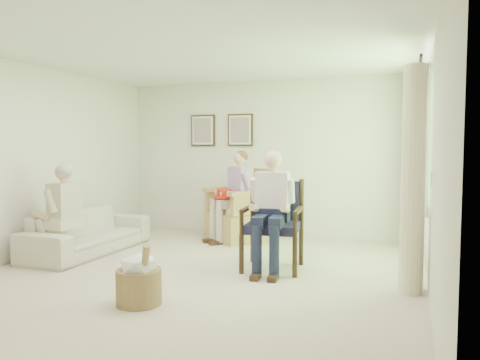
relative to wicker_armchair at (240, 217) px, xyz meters
The scene contains 18 objects.
floor 2.23m from the wicker_armchair, 83.33° to the right, with size 5.50×5.50×0.00m, color beige.
back_wall 1.12m from the wicker_armchair, 65.49° to the left, with size 5.00×0.04×2.60m, color silver.
left_wall 3.27m from the wicker_armchair, 135.72° to the right, with size 0.04×5.50×2.60m, color silver.
right_wall 3.64m from the wicker_armchair, 38.45° to the right, with size 0.04×5.50×2.60m, color silver.
ceiling 3.14m from the wicker_armchair, 83.33° to the right, with size 5.00×5.50×0.02m, color white.
window 3.14m from the wicker_armchair, 19.97° to the right, with size 0.13×2.50×1.63m.
curtain_left 3.34m from the wicker_armchair, 37.28° to the right, with size 0.34×0.34×2.30m, color beige.
curtain_right 2.70m from the wicker_armchair, ahead, with size 0.34×0.34×2.30m, color beige.
framed_print_left 1.75m from the wicker_armchair, 149.66° to the left, with size 0.45×0.05×0.55m.
framed_print_right 1.52m from the wicker_armchair, 110.34° to the left, with size 0.45×0.05×0.55m.
wicker_armchair is the anchor object (origin of this frame).
wood_armchair 1.82m from the wicker_armchair, 56.43° to the right, with size 0.69×0.65×1.06m.
sofa 2.34m from the wicker_armchair, 136.30° to the right, with size 0.79×2.01×0.59m, color beige.
person_wicker 0.49m from the wicker_armchair, 90.00° to the right, with size 0.40×0.63×1.40m.
person_dark 2.01m from the wicker_armchair, 59.26° to the right, with size 0.40×0.62×1.41m.
person_sofa 2.78m from the wicker_armchair, 127.91° to the right, with size 0.42×0.62×1.25m.
red_hat 0.51m from the wicker_armchair, 118.24° to the right, with size 0.33×0.33×0.14m.
hatbox 3.27m from the wicker_armchair, 86.99° to the right, with size 0.55×0.55×0.63m.
Camera 1 is at (2.30, -4.82, 1.48)m, focal length 35.00 mm.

